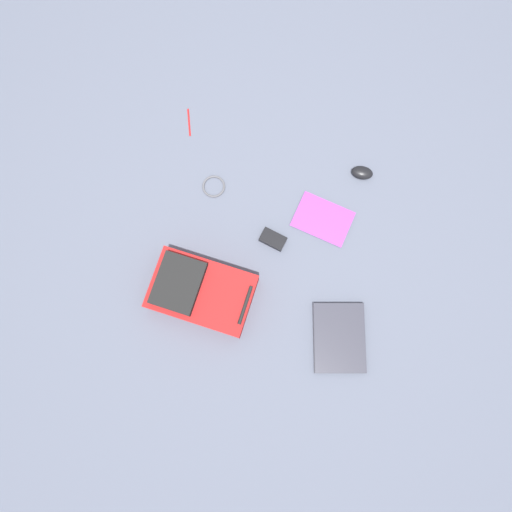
% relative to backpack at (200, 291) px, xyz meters
% --- Properties ---
extents(ground_plane, '(3.91, 3.91, 0.00)m').
position_rel_backpack_xyz_m(ground_plane, '(-0.27, 0.26, -0.07)').
color(ground_plane, '#4C5160').
extents(backpack, '(0.33, 0.48, 0.17)m').
position_rel_backpack_xyz_m(backpack, '(0.00, 0.00, 0.00)').
color(backpack, maroon).
rests_on(backpack, ground_plane).
extents(laptop, '(0.37, 0.31, 0.03)m').
position_rel_backpack_xyz_m(laptop, '(0.05, 0.67, -0.06)').
color(laptop, '#24242C').
rests_on(laptop, ground_plane).
extents(book_comic, '(0.24, 0.30, 0.01)m').
position_rel_backpack_xyz_m(book_comic, '(-0.48, 0.49, -0.07)').
color(book_comic, silver).
rests_on(book_comic, ground_plane).
extents(computer_mouse, '(0.07, 0.11, 0.04)m').
position_rel_backpack_xyz_m(computer_mouse, '(-0.76, 0.63, -0.05)').
color(computer_mouse, black).
rests_on(computer_mouse, ground_plane).
extents(cable_coil, '(0.11, 0.11, 0.01)m').
position_rel_backpack_xyz_m(cable_coil, '(-0.53, -0.07, -0.07)').
color(cable_coil, '#4C4C51').
rests_on(cable_coil, ground_plane).
extents(power_brick, '(0.10, 0.13, 0.04)m').
position_rel_backpack_xyz_m(power_brick, '(-0.33, 0.27, -0.05)').
color(power_brick, black).
rests_on(power_brick, ground_plane).
extents(pen_black, '(0.14, 0.06, 0.01)m').
position_rel_backpack_xyz_m(pen_black, '(-0.83, -0.28, -0.07)').
color(pen_black, red).
rests_on(pen_black, ground_plane).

